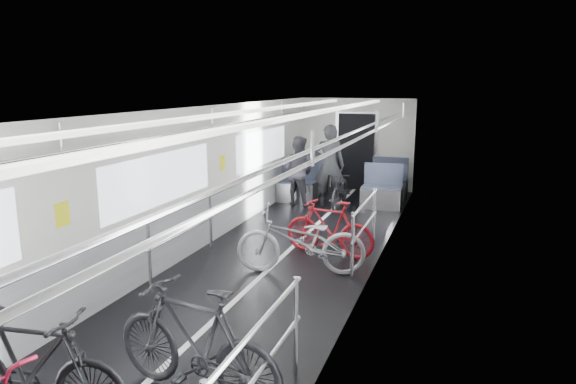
{
  "coord_description": "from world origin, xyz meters",
  "views": [
    {
      "loc": [
        2.67,
        -6.38,
        2.76
      ],
      "look_at": [
        0.0,
        1.41,
        1.02
      ],
      "focal_mm": 32.0,
      "sensor_mm": 36.0,
      "label": 1
    }
  ],
  "objects_px": {
    "bike_right_far": "(329,228)",
    "bike_aisle": "(340,189)",
    "person_standing": "(329,166)",
    "bike_right_mid": "(301,241)",
    "person_seated": "(298,171)",
    "bike_left_mid": "(31,368)",
    "bike_right_near": "(196,342)"
  },
  "relations": [
    {
      "from": "bike_left_mid",
      "to": "person_seated",
      "type": "xyz_separation_m",
      "value": [
        -0.38,
        8.21,
        0.28
      ]
    },
    {
      "from": "bike_right_mid",
      "to": "person_standing",
      "type": "xyz_separation_m",
      "value": [
        -0.68,
        4.29,
        0.44
      ]
    },
    {
      "from": "bike_left_mid",
      "to": "bike_right_far",
      "type": "height_order",
      "value": "bike_left_mid"
    },
    {
      "from": "person_seated",
      "to": "person_standing",
      "type": "bearing_deg",
      "value": -161.72
    },
    {
      "from": "person_standing",
      "to": "bike_left_mid",
      "type": "bearing_deg",
      "value": 77.37
    },
    {
      "from": "bike_left_mid",
      "to": "person_seated",
      "type": "height_order",
      "value": "person_seated"
    },
    {
      "from": "bike_right_near",
      "to": "person_seated",
      "type": "xyz_separation_m",
      "value": [
        -1.44,
        7.44,
        0.26
      ]
    },
    {
      "from": "bike_right_near",
      "to": "person_standing",
      "type": "height_order",
      "value": "person_standing"
    },
    {
      "from": "bike_left_mid",
      "to": "bike_right_near",
      "type": "relative_size",
      "value": 0.96
    },
    {
      "from": "bike_right_mid",
      "to": "bike_aisle",
      "type": "relative_size",
      "value": 1.2
    },
    {
      "from": "bike_right_far",
      "to": "bike_aisle",
      "type": "height_order",
      "value": "bike_right_far"
    },
    {
      "from": "bike_right_mid",
      "to": "person_seated",
      "type": "distance_m",
      "value": 4.44
    },
    {
      "from": "bike_right_mid",
      "to": "bike_aisle",
      "type": "distance_m",
      "value": 4.31
    },
    {
      "from": "bike_right_near",
      "to": "bike_right_mid",
      "type": "distance_m",
      "value": 3.23
    },
    {
      "from": "bike_aisle",
      "to": "person_standing",
      "type": "bearing_deg",
      "value": 177.86
    },
    {
      "from": "bike_right_mid",
      "to": "bike_right_far",
      "type": "height_order",
      "value": "bike_right_mid"
    },
    {
      "from": "bike_right_mid",
      "to": "bike_aisle",
      "type": "xyz_separation_m",
      "value": [
        -0.41,
        4.29,
        -0.09
      ]
    },
    {
      "from": "bike_left_mid",
      "to": "bike_right_far",
      "type": "relative_size",
      "value": 1.11
    },
    {
      "from": "bike_right_mid",
      "to": "person_seated",
      "type": "xyz_separation_m",
      "value": [
        -1.39,
        4.2,
        0.3
      ]
    },
    {
      "from": "bike_left_mid",
      "to": "bike_aisle",
      "type": "xyz_separation_m",
      "value": [
        0.61,
        8.3,
        -0.1
      ]
    },
    {
      "from": "bike_left_mid",
      "to": "bike_aisle",
      "type": "bearing_deg",
      "value": -11.67
    },
    {
      "from": "bike_right_far",
      "to": "bike_aisle",
      "type": "relative_size",
      "value": 0.97
    },
    {
      "from": "bike_right_mid",
      "to": "person_seated",
      "type": "height_order",
      "value": "person_seated"
    },
    {
      "from": "bike_right_mid",
      "to": "bike_right_near",
      "type": "bearing_deg",
      "value": -12.3
    },
    {
      "from": "bike_right_near",
      "to": "person_standing",
      "type": "distance_m",
      "value": 7.57
    },
    {
      "from": "bike_right_mid",
      "to": "bike_aisle",
      "type": "height_order",
      "value": "bike_right_mid"
    },
    {
      "from": "bike_right_far",
      "to": "person_seated",
      "type": "xyz_separation_m",
      "value": [
        -1.59,
        3.26,
        0.34
      ]
    },
    {
      "from": "bike_right_near",
      "to": "bike_right_far",
      "type": "distance_m",
      "value": 4.18
    },
    {
      "from": "person_seated",
      "to": "bike_right_far",
      "type": "bearing_deg",
      "value": 127.14
    },
    {
      "from": "bike_right_far",
      "to": "bike_aisle",
      "type": "bearing_deg",
      "value": -161.18
    },
    {
      "from": "person_standing",
      "to": "bike_right_mid",
      "type": "bearing_deg",
      "value": 88.67
    },
    {
      "from": "bike_left_mid",
      "to": "person_standing",
      "type": "xyz_separation_m",
      "value": [
        0.34,
        8.3,
        0.43
      ]
    }
  ]
}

